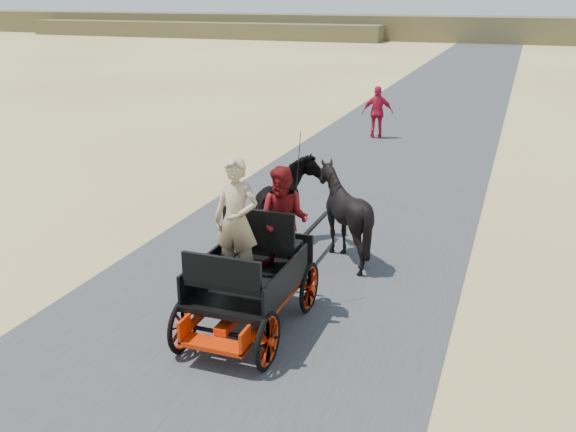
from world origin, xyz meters
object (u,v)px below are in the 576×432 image
(carriage, at_px, (250,305))
(horse_left, at_px, (286,207))
(horse_right, at_px, (343,214))
(pedestrian, at_px, (378,112))

(carriage, distance_m, horse_left, 3.09)
(horse_left, xyz_separation_m, horse_right, (1.10, 0.00, 0.00))
(horse_left, bearing_deg, carriage, 100.39)
(carriage, relative_size, pedestrian, 1.39)
(horse_right, distance_m, pedestrian, 10.44)
(horse_left, xyz_separation_m, pedestrian, (-0.57, 10.30, 0.02))
(carriage, height_order, pedestrian, pedestrian)
(horse_left, bearing_deg, pedestrian, -86.84)
(horse_left, height_order, horse_right, horse_right)
(carriage, xyz_separation_m, horse_left, (-0.55, 3.00, 0.49))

